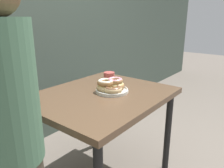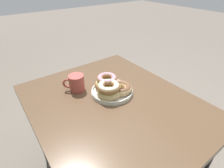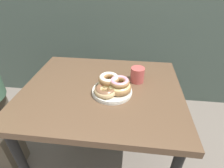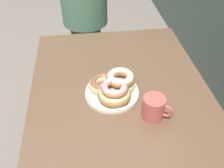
% 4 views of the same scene
% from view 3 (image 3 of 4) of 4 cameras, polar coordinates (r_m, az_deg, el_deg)
% --- Properties ---
extents(dining_table, '(0.96, 0.80, 0.73)m').
position_cam_3_polar(dining_table, '(1.12, -3.21, -4.92)').
color(dining_table, brown).
rests_on(dining_table, ground_plane).
extents(donut_plate, '(0.24, 0.24, 0.09)m').
position_cam_3_polar(donut_plate, '(1.01, 0.09, -0.64)').
color(donut_plate, silver).
rests_on(donut_plate, dining_table).
extents(coffee_mug, '(0.09, 0.12, 0.10)m').
position_cam_3_polar(coffee_mug, '(1.12, 8.36, 3.12)').
color(coffee_mug, '#B74C47').
rests_on(coffee_mug, dining_table).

